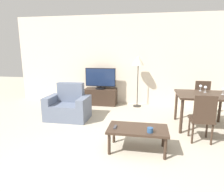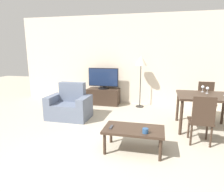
{
  "view_description": "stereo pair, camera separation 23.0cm",
  "coord_description": "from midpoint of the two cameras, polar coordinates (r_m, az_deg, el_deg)",
  "views": [
    {
      "loc": [
        0.72,
        -2.45,
        1.65
      ],
      "look_at": [
        -0.07,
        1.86,
        0.65
      ],
      "focal_mm": 32.0,
      "sensor_mm": 36.0,
      "label": 1
    },
    {
      "loc": [
        0.94,
        -2.4,
        1.65
      ],
      "look_at": [
        -0.07,
        1.86,
        0.65
      ],
      "focal_mm": 32.0,
      "sensor_mm": 36.0,
      "label": 2
    }
  ],
  "objects": [
    {
      "name": "coffee_table",
      "position": [
        3.37,
        5.37,
        -9.86
      ],
      "size": [
        0.99,
        0.55,
        0.4
      ],
      "color": "#38281E",
      "rests_on": "ground_plane"
    },
    {
      "name": "dining_chair_near",
      "position": [
        3.89,
        22.95,
        -5.51
      ],
      "size": [
        0.4,
        0.4,
        0.9
      ],
      "color": "#38281E",
      "rests_on": "ground_plane"
    },
    {
      "name": "wall_back",
      "position": [
        6.24,
        2.71,
        10.07
      ],
      "size": [
        7.02,
        0.06,
        2.7
      ],
      "color": "beige",
      "rests_on": "ground_plane"
    },
    {
      "name": "floor_lamp",
      "position": [
        5.87,
        6.38,
        9.36
      ],
      "size": [
        0.34,
        0.34,
        1.51
      ],
      "color": "black",
      "rests_on": "ground_plane"
    },
    {
      "name": "remote_primary",
      "position": [
        3.35,
        -1.07,
        -8.85
      ],
      "size": [
        0.04,
        0.15,
        0.02
      ],
      "color": "#38383D",
      "rests_on": "coffee_table"
    },
    {
      "name": "wine_glass_left",
      "position": [
        4.92,
        22.79,
        2.49
      ],
      "size": [
        0.07,
        0.07,
        0.15
      ],
      "color": "silver",
      "rests_on": "dining_table"
    },
    {
      "name": "wine_glass_right",
      "position": [
        4.72,
        28.01,
        1.58
      ],
      "size": [
        0.07,
        0.07,
        0.15
      ],
      "color": "silver",
      "rests_on": "dining_table"
    },
    {
      "name": "dining_chair_far",
      "position": [
        5.47,
        23.43,
        -0.46
      ],
      "size": [
        0.4,
        0.4,
        0.9
      ],
      "color": "#38281E",
      "rests_on": "ground_plane"
    },
    {
      "name": "dining_table",
      "position": [
        4.64,
        23.41,
        -0.59
      ],
      "size": [
        1.1,
        0.96,
        0.75
      ],
      "color": "#38281E",
      "rests_on": "ground_plane"
    },
    {
      "name": "wine_glass_center",
      "position": [
        4.8,
        23.92,
        2.15
      ],
      "size": [
        0.07,
        0.07,
        0.15
      ],
      "color": "silver",
      "rests_on": "dining_table"
    },
    {
      "name": "cup_white_near",
      "position": [
        3.19,
        8.77,
        -9.61
      ],
      "size": [
        0.09,
        0.09,
        0.08
      ],
      "color": "navy",
      "rests_on": "coffee_table"
    },
    {
      "name": "armchair",
      "position": [
        5.05,
        -13.65,
        -3.04
      ],
      "size": [
        1.02,
        0.69,
        0.87
      ],
      "color": "slate",
      "rests_on": "ground_plane"
    },
    {
      "name": "tv_stand",
      "position": [
        6.24,
        -4.31,
        -0.18
      ],
      "size": [
        0.98,
        0.46,
        0.5
      ],
      "color": "#38281E",
      "rests_on": "ground_plane"
    },
    {
      "name": "ground_plane",
      "position": [
        3.05,
        -7.68,
        -20.02
      ],
      "size": [
        18.0,
        18.0,
        0.0
      ],
      "primitive_type": "plane",
      "color": "#B2A893"
    },
    {
      "name": "tv",
      "position": [
        6.13,
        -4.4,
        4.97
      ],
      "size": [
        0.93,
        0.32,
        0.64
      ],
      "color": "black",
      "rests_on": "tv_stand"
    }
  ]
}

